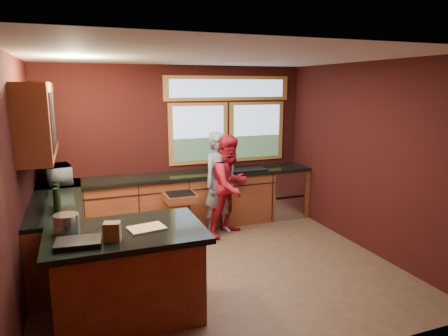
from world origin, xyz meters
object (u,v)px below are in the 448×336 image
cutting_board (147,228)px  island (128,273)px  person_red (230,185)px  stock_pot (66,223)px  person_grey (219,183)px

cutting_board → island: bearing=166.0°
island → person_red: person_red is taller
stock_pot → person_red: bearing=35.4°
person_red → stock_pot: size_ratio=6.72×
cutting_board → person_red: bearing=49.2°
person_grey → cutting_board: size_ratio=4.76×
stock_pot → person_grey: bearing=38.4°
island → cutting_board: bearing=-14.0°
person_red → stock_pot: 2.94m
island → stock_pot: bearing=164.7°
person_grey → cutting_board: 2.48m
island → stock_pot: stock_pot is taller
cutting_board → stock_pot: 0.78m
island → person_grey: person_grey is taller
island → person_red: size_ratio=0.96×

